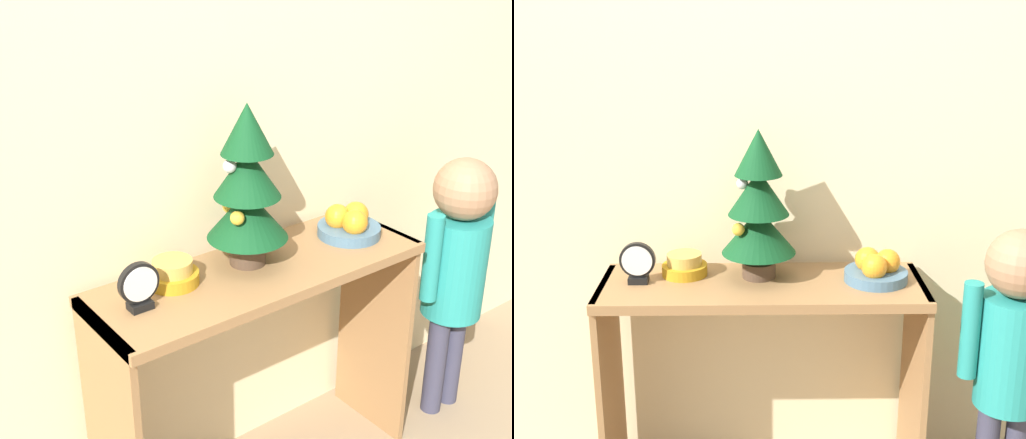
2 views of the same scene
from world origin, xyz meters
TOP-DOWN VIEW (x-y plane):
  - back_wall at (0.00, 0.39)m, footprint 7.00×0.05m
  - console_table at (0.00, 0.17)m, footprint 0.99×0.34m
  - mini_tree at (-0.01, 0.22)m, footprint 0.23×0.23m
  - fruit_bowl at (0.35, 0.18)m, footprint 0.19×0.19m
  - singing_bowl at (-0.24, 0.24)m, footprint 0.14×0.14m
  - desk_clock at (-0.37, 0.17)m, footprint 0.11×0.04m
  - child_figure at (0.75, 0.07)m, footprint 0.32×0.20m

SIDE VIEW (x-z plane):
  - console_table at x=0.00m, z-range 0.19..0.94m
  - child_figure at x=0.75m, z-range 0.13..1.08m
  - singing_bowl at x=-0.24m, z-range 0.75..0.82m
  - fruit_bowl at x=0.35m, z-range 0.74..0.84m
  - desk_clock at x=-0.37m, z-range 0.75..0.88m
  - mini_tree at x=-0.01m, z-range 0.75..1.21m
  - back_wall at x=0.00m, z-range 0.00..2.50m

